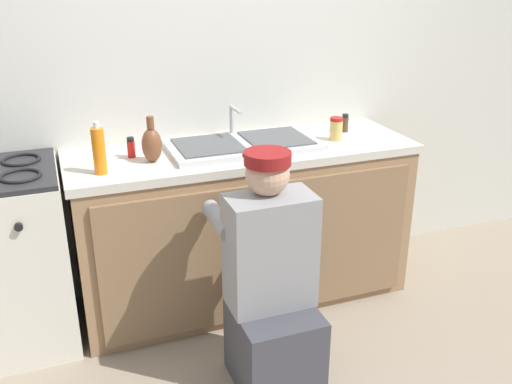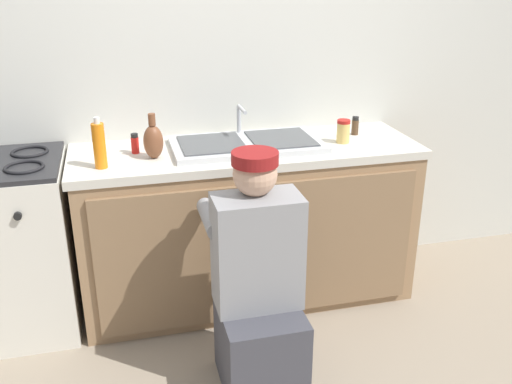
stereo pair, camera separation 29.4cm
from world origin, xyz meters
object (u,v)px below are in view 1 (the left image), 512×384
object	(u,v)px
sink_double_basin	(243,144)
vase_decorative	(152,144)
stove_range	(7,259)
soap_bottle_orange	(99,150)
spice_bottle_red	(131,148)
spice_bottle_pepper	(345,123)
plumber_person	(271,293)
condiment_jar	(336,129)

from	to	relation	value
sink_double_basin	vase_decorative	xyz separation A→B (m)	(-0.50, -0.06, 0.07)
stove_range	soap_bottle_orange	size ratio (longest dim) A/B	3.77
spice_bottle_red	spice_bottle_pepper	bearing A→B (deg)	1.69
spice_bottle_red	soap_bottle_orange	xyz separation A→B (m)	(-0.17, -0.19, 0.06)
sink_double_basin	soap_bottle_orange	world-z (taller)	soap_bottle_orange
sink_double_basin	plumber_person	distance (m)	0.88
soap_bottle_orange	spice_bottle_pepper	bearing A→B (deg)	9.09
vase_decorative	spice_bottle_pepper	bearing A→B (deg)	6.96
spice_bottle_pepper	soap_bottle_orange	size ratio (longest dim) A/B	0.42
stove_range	soap_bottle_orange	distance (m)	0.75
stove_range	spice_bottle_red	bearing A→B (deg)	3.74
spice_bottle_red	soap_bottle_orange	bearing A→B (deg)	-132.30
sink_double_basin	spice_bottle_red	xyz separation A→B (m)	(-0.58, 0.04, 0.03)
stove_range	spice_bottle_red	distance (m)	0.82
plumber_person	sink_double_basin	bearing A→B (deg)	80.41
spice_bottle_red	plumber_person	bearing A→B (deg)	-59.23
plumber_person	soap_bottle_orange	world-z (taller)	soap_bottle_orange
condiment_jar	spice_bottle_pepper	bearing A→B (deg)	45.48
vase_decorative	spice_bottle_red	xyz separation A→B (m)	(-0.09, 0.10, -0.04)
plumber_person	spice_bottle_pepper	bearing A→B (deg)	46.07
vase_decorative	spice_bottle_red	bearing A→B (deg)	130.07
stove_range	spice_bottle_red	xyz separation A→B (m)	(0.66, 0.04, 0.49)
sink_double_basin	condiment_jar	xyz separation A→B (m)	(0.53, -0.05, 0.05)
vase_decorative	soap_bottle_orange	world-z (taller)	soap_bottle_orange
spice_bottle_pepper	vase_decorative	bearing A→B (deg)	-173.04
plumber_person	spice_bottle_pepper	size ratio (longest dim) A/B	10.52
spice_bottle_pepper	plumber_person	bearing A→B (deg)	-133.93
spice_bottle_red	spice_bottle_pepper	xyz separation A→B (m)	(1.24, 0.04, 0.00)
plumber_person	spice_bottle_pepper	world-z (taller)	plumber_person
condiment_jar	spice_bottle_red	bearing A→B (deg)	175.27
plumber_person	spice_bottle_red	bearing A→B (deg)	120.77
plumber_person	spice_bottle_red	distance (m)	1.03
stove_range	condiment_jar	world-z (taller)	condiment_jar
plumber_person	vase_decorative	world-z (taller)	vase_decorative
vase_decorative	spice_bottle_pepper	world-z (taller)	vase_decorative
vase_decorative	spice_bottle_pepper	xyz separation A→B (m)	(1.15, 0.14, -0.04)
sink_double_basin	stove_range	bearing A→B (deg)	-179.90
soap_bottle_orange	plumber_person	bearing A→B (deg)	-42.71
sink_double_basin	condiment_jar	bearing A→B (deg)	-5.54
sink_double_basin	plumber_person	size ratio (longest dim) A/B	0.72
stove_range	vase_decorative	world-z (taller)	vase_decorative
condiment_jar	plumber_person	bearing A→B (deg)	-133.81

